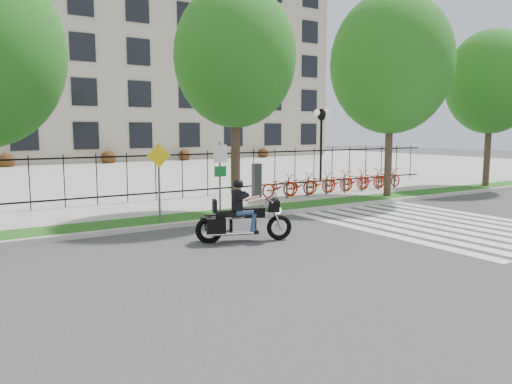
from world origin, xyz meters
TOP-DOWN VIEW (x-y plane):
  - ground at (0.00, 0.00)m, footprint 120.00×120.00m
  - curb at (0.00, 4.10)m, footprint 60.00×0.20m
  - grass_verge at (0.00, 4.95)m, footprint 60.00×1.50m
  - sidewalk at (0.00, 7.45)m, footprint 60.00×3.50m
  - plaza at (0.00, 25.00)m, footprint 80.00×34.00m
  - crosswalk_stripes at (4.83, 0.00)m, footprint 5.70×8.00m
  - iron_fence at (0.00, 9.20)m, footprint 30.00×0.06m
  - office_building at (0.00, 44.92)m, footprint 60.00×21.90m
  - lamp_post_right at (10.00, 12.00)m, footprint 1.06×0.70m
  - street_tree_1 at (0.14, 4.95)m, footprint 4.25×4.25m
  - street_tree_2 at (7.88, 4.95)m, footprint 5.23×5.23m
  - street_tree_3 at (15.20, 4.95)m, footprint 4.56×4.56m
  - bike_share_station at (6.91, 7.20)m, footprint 8.91×0.87m
  - sign_pole_regulatory at (-0.69, 4.58)m, footprint 0.50×0.09m
  - sign_pole_warning at (-2.88, 4.58)m, footprint 0.78×0.09m
  - motorcycle_rider at (-1.78, 1.25)m, footprint 2.56×1.36m

SIDE VIEW (x-z plane):
  - ground at x=0.00m, z-range 0.00..0.00m
  - crosswalk_stripes at x=4.83m, z-range 0.00..0.01m
  - plaza at x=0.00m, z-range 0.00..0.10m
  - curb at x=0.00m, z-range 0.00..0.15m
  - grass_verge at x=0.00m, z-range 0.00..0.15m
  - sidewalk at x=0.00m, z-range 0.00..0.15m
  - bike_share_station at x=6.91m, z-range -0.11..1.39m
  - motorcycle_rider at x=-1.78m, z-range -0.35..1.73m
  - iron_fence at x=0.00m, z-range 0.15..2.15m
  - sign_pole_regulatory at x=-0.69m, z-range 0.49..2.99m
  - sign_pole_warning at x=-2.88m, z-range 0.50..2.99m
  - lamp_post_right at x=10.00m, z-range 1.08..5.33m
  - street_tree_3 at x=15.20m, z-range 1.48..9.41m
  - street_tree_1 at x=0.14m, z-range 1.62..9.47m
  - street_tree_2 at x=7.88m, z-range 1.50..10.22m
  - office_building at x=0.00m, z-range -0.11..20.04m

